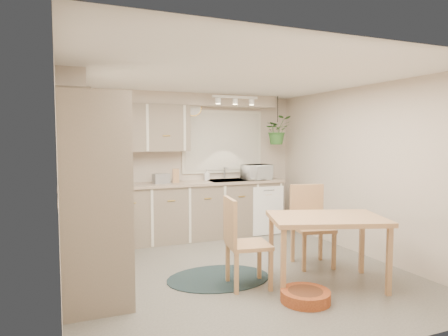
{
  "coord_description": "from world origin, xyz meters",
  "views": [
    {
      "loc": [
        -1.99,
        -4.43,
        1.67
      ],
      "look_at": [
        0.09,
        0.55,
        1.26
      ],
      "focal_mm": 32.0,
      "sensor_mm": 36.0,
      "label": 1
    }
  ],
  "objects_px": {
    "chair_back": "(313,226)",
    "pet_bed": "(305,296)",
    "chair_left": "(249,242)",
    "microwave": "(257,171)",
    "braided_rug": "(219,278)",
    "dining_table": "(326,250)"
  },
  "relations": [
    {
      "from": "chair_back",
      "to": "microwave",
      "type": "relative_size",
      "value": 2.18
    },
    {
      "from": "dining_table",
      "to": "chair_left",
      "type": "distance_m",
      "value": 0.89
    },
    {
      "from": "dining_table",
      "to": "braided_rug",
      "type": "relative_size",
      "value": 1.01
    },
    {
      "from": "pet_bed",
      "to": "microwave",
      "type": "xyz_separation_m",
      "value": [
        0.89,
        2.81,
        1.04
      ]
    },
    {
      "from": "chair_left",
      "to": "microwave",
      "type": "relative_size",
      "value": 2.1
    },
    {
      "from": "dining_table",
      "to": "microwave",
      "type": "bearing_deg",
      "value": 80.93
    },
    {
      "from": "dining_table",
      "to": "chair_left",
      "type": "relative_size",
      "value": 1.24
    },
    {
      "from": "braided_rug",
      "to": "pet_bed",
      "type": "relative_size",
      "value": 2.45
    },
    {
      "from": "chair_left",
      "to": "chair_back",
      "type": "distance_m",
      "value": 1.15
    },
    {
      "from": "braided_rug",
      "to": "dining_table",
      "type": "bearing_deg",
      "value": -31.46
    },
    {
      "from": "dining_table",
      "to": "braided_rug",
      "type": "height_order",
      "value": "dining_table"
    },
    {
      "from": "chair_left",
      "to": "braided_rug",
      "type": "height_order",
      "value": "chair_left"
    },
    {
      "from": "chair_left",
      "to": "chair_back",
      "type": "height_order",
      "value": "chair_back"
    },
    {
      "from": "chair_left",
      "to": "chair_back",
      "type": "relative_size",
      "value": 0.97
    },
    {
      "from": "chair_left",
      "to": "microwave",
      "type": "distance_m",
      "value": 2.59
    },
    {
      "from": "pet_bed",
      "to": "microwave",
      "type": "distance_m",
      "value": 3.13
    },
    {
      "from": "chair_back",
      "to": "microwave",
      "type": "xyz_separation_m",
      "value": [
        0.13,
        1.86,
        0.58
      ]
    },
    {
      "from": "chair_left",
      "to": "microwave",
      "type": "xyz_separation_m",
      "value": [
        1.23,
        2.2,
        0.6
      ]
    },
    {
      "from": "chair_back",
      "to": "braided_rug",
      "type": "relative_size",
      "value": 0.84
    },
    {
      "from": "chair_left",
      "to": "pet_bed",
      "type": "bearing_deg",
      "value": 38.6
    },
    {
      "from": "chair_back",
      "to": "pet_bed",
      "type": "xyz_separation_m",
      "value": [
        -0.75,
        -0.95,
        -0.46
      ]
    },
    {
      "from": "dining_table",
      "to": "chair_left",
      "type": "xyz_separation_m",
      "value": [
        -0.84,
        0.29,
        0.11
      ]
    }
  ]
}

